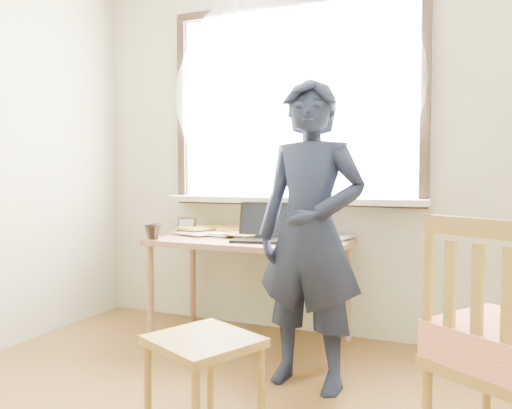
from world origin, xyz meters
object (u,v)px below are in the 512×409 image
at_px(side_chair, 507,349).
at_px(person, 310,234).
at_px(mug_white, 253,229).
at_px(mug_dark, 153,232).
at_px(laptop, 264,232).
at_px(work_chair, 204,352).
at_px(desk, 250,250).

xyz_separation_m(side_chair, person, (-0.88, 0.60, 0.29)).
relative_size(mug_white, person, 0.08).
bearing_deg(mug_dark, laptop, 18.48).
distance_m(laptop, work_chair, 1.21).
relative_size(laptop, person, 0.25).
distance_m(desk, mug_dark, 0.64).
relative_size(laptop, work_chair, 0.75).
height_order(desk, laptop, laptop).
bearing_deg(laptop, desk, 165.11).
distance_m(desk, mug_white, 0.21).
xyz_separation_m(work_chair, person, (0.27, 0.65, 0.44)).
bearing_deg(desk, person, -41.71).
bearing_deg(person, desk, 144.58).
bearing_deg(laptop, mug_white, 128.54).
height_order(desk, mug_white, mug_white).
height_order(work_chair, side_chair, side_chair).
bearing_deg(mug_dark, mug_white, 38.41).
xyz_separation_m(desk, side_chair, (1.44, -1.10, -0.11)).
distance_m(mug_dark, work_chair, 1.31).
xyz_separation_m(laptop, mug_dark, (-0.68, -0.23, -0.01)).
relative_size(mug_white, side_chair, 0.14).
xyz_separation_m(desk, laptop, (0.11, -0.03, 0.13)).
bearing_deg(laptop, person, -46.22).
bearing_deg(work_chair, desk, 104.44).
height_order(laptop, mug_white, laptop).
bearing_deg(mug_dark, desk, 24.23).
distance_m(laptop, side_chair, 1.73).
distance_m(work_chair, person, 0.83).
bearing_deg(work_chair, side_chair, 2.80).
bearing_deg(work_chair, mug_dark, 134.08).
height_order(laptop, side_chair, side_chair).
distance_m(mug_white, person, 0.90).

